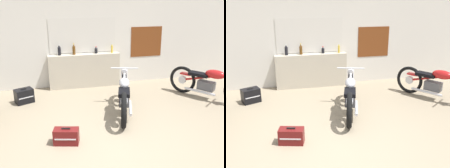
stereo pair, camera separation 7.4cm
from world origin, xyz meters
The scene contains 11 objects.
ground_plane centered at (0.00, 0.00, 0.00)m, with size 24.00×24.00×0.00m, color gray.
wall_back centered at (0.01, 3.55, 1.40)m, with size 10.00×0.07×2.80m.
sill_counter centered at (0.03, 3.37, 0.48)m, with size 2.01×0.28×0.96m.
bottle_leftmost centered at (-0.64, 3.39, 1.09)m, with size 0.09×0.09×0.30m.
bottle_left_center centered at (-0.24, 3.38, 1.10)m, with size 0.08×0.08×0.31m.
bottle_center centered at (0.38, 3.40, 1.04)m, with size 0.08×0.08×0.19m.
bottle_right_center centered at (0.83, 3.35, 1.08)m, with size 0.06×0.06×0.28m.
motorcycle_silver centered at (0.65, 1.38, 0.43)m, with size 0.79×2.01×0.92m.
motorcycle_red centered at (2.97, 1.68, 0.44)m, with size 1.36×1.82×0.94m.
hard_case_black centered at (-1.59, 2.52, 0.18)m, with size 0.50×0.43×0.38m.
hard_case_darkred centered at (-0.71, 0.39, 0.15)m, with size 0.48×0.31×0.32m.
Camera 1 is at (-0.86, -3.83, 2.59)m, focal length 42.00 mm.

